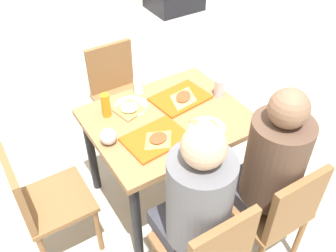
% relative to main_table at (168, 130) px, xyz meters
% --- Properties ---
extents(ground_plane, '(10.00, 10.00, 0.02)m').
position_rel_main_table_xyz_m(ground_plane, '(0.00, 0.00, -0.64)').
color(ground_plane, beige).
extents(main_table, '(0.98, 0.80, 0.73)m').
position_rel_main_table_xyz_m(main_table, '(0.00, 0.00, 0.00)').
color(main_table, '#9E7247').
rests_on(main_table, ground_plane).
extents(chair_near_left, '(0.40, 0.40, 0.84)m').
position_rel_main_table_xyz_m(chair_near_left, '(-0.24, -0.78, -0.13)').
color(chair_near_left, olive).
rests_on(chair_near_left, ground_plane).
extents(chair_near_right, '(0.40, 0.40, 0.84)m').
position_rel_main_table_xyz_m(chair_near_right, '(0.24, -0.78, -0.13)').
color(chair_near_right, olive).
rests_on(chair_near_right, ground_plane).
extents(chair_far_side, '(0.40, 0.40, 0.84)m').
position_rel_main_table_xyz_m(chair_far_side, '(0.00, 0.78, -0.13)').
color(chair_far_side, olive).
rests_on(chair_far_side, ground_plane).
extents(chair_left_end, '(0.40, 0.40, 0.84)m').
position_rel_main_table_xyz_m(chair_left_end, '(-0.87, 0.00, -0.13)').
color(chair_left_end, olive).
rests_on(chair_left_end, ground_plane).
extents(person_in_red, '(0.32, 0.42, 1.25)m').
position_rel_main_table_xyz_m(person_in_red, '(-0.24, -0.64, 0.11)').
color(person_in_red, '#383842').
rests_on(person_in_red, ground_plane).
extents(person_in_brown_jacket, '(0.32, 0.42, 1.25)m').
position_rel_main_table_xyz_m(person_in_brown_jacket, '(0.24, -0.64, 0.11)').
color(person_in_brown_jacket, '#383842').
rests_on(person_in_brown_jacket, ground_plane).
extents(tray_red_near, '(0.38, 0.29, 0.02)m').
position_rel_main_table_xyz_m(tray_red_near, '(-0.17, -0.14, 0.12)').
color(tray_red_near, '#D85914').
rests_on(tray_red_near, main_table).
extents(tray_red_far, '(0.39, 0.30, 0.02)m').
position_rel_main_table_xyz_m(tray_red_far, '(0.17, 0.12, 0.12)').
color(tray_red_far, '#D85914').
rests_on(tray_red_far, main_table).
extents(paper_plate_center, '(0.22, 0.22, 0.01)m').
position_rel_main_table_xyz_m(paper_plate_center, '(-0.15, 0.22, 0.11)').
color(paper_plate_center, white).
rests_on(paper_plate_center, main_table).
extents(paper_plate_near_edge, '(0.22, 0.22, 0.01)m').
position_rel_main_table_xyz_m(paper_plate_near_edge, '(0.15, -0.22, 0.11)').
color(paper_plate_near_edge, white).
rests_on(paper_plate_near_edge, main_table).
extents(pizza_slice_a, '(0.19, 0.17, 0.02)m').
position_rel_main_table_xyz_m(pizza_slice_a, '(-0.17, -0.16, 0.13)').
color(pizza_slice_a, tan).
rests_on(pizza_slice_a, tray_red_near).
extents(pizza_slice_b, '(0.24, 0.23, 0.02)m').
position_rel_main_table_xyz_m(pizza_slice_b, '(0.18, 0.10, 0.13)').
color(pizza_slice_b, '#DBAD60').
rests_on(pizza_slice_b, tray_red_far).
extents(pizza_slice_c, '(0.23, 0.24, 0.02)m').
position_rel_main_table_xyz_m(pizza_slice_c, '(-0.17, 0.19, 0.13)').
color(pizza_slice_c, '#C68C47').
rests_on(pizza_slice_c, paper_plate_center).
extents(pizza_slice_d, '(0.19, 0.22, 0.02)m').
position_rel_main_table_xyz_m(pizza_slice_d, '(0.14, -0.22, 0.13)').
color(pizza_slice_d, '#C68C47').
rests_on(pizza_slice_d, paper_plate_near_edge).
extents(plastic_cup_a, '(0.07, 0.07, 0.10)m').
position_rel_main_table_xyz_m(plastic_cup_a, '(-0.02, 0.34, 0.16)').
color(plastic_cup_a, white).
rests_on(plastic_cup_a, main_table).
extents(plastic_cup_b, '(0.07, 0.07, 0.10)m').
position_rel_main_table_xyz_m(plastic_cup_b, '(0.02, -0.34, 0.16)').
color(plastic_cup_b, white).
rests_on(plastic_cup_b, main_table).
extents(soda_can, '(0.07, 0.07, 0.12)m').
position_rel_main_table_xyz_m(soda_can, '(0.42, 0.02, 0.17)').
color(soda_can, '#B7BCC6').
rests_on(soda_can, main_table).
extents(condiment_bottle, '(0.06, 0.06, 0.16)m').
position_rel_main_table_xyz_m(condiment_bottle, '(-0.32, 0.22, 0.19)').
color(condiment_bottle, orange).
rests_on(condiment_bottle, main_table).
extents(foil_bundle, '(0.10, 0.10, 0.10)m').
position_rel_main_table_xyz_m(foil_bundle, '(-0.42, -0.02, 0.16)').
color(foil_bundle, silver).
rests_on(foil_bundle, main_table).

